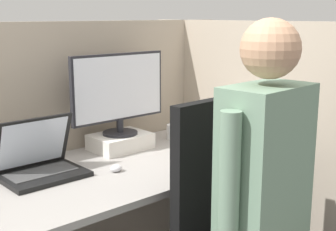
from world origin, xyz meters
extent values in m
cube|color=tan|center=(0.00, 0.78, 0.69)|extent=(2.13, 0.04, 1.39)
cube|color=tan|center=(0.84, 0.30, 0.69)|extent=(0.04, 1.40, 1.39)
cube|color=#9E9993|center=(0.00, 0.38, 0.72)|extent=(1.63, 0.75, 0.03)
cube|color=#4C4C51|center=(0.78, 0.38, 0.35)|extent=(0.03, 0.64, 0.70)
cube|color=white|center=(0.21, 0.60, 0.77)|extent=(0.29, 0.22, 0.08)
cylinder|color=#232328|center=(0.21, 0.60, 0.82)|extent=(0.18, 0.18, 0.01)
cylinder|color=#232328|center=(0.21, 0.60, 0.86)|extent=(0.04, 0.04, 0.07)
cube|color=#232328|center=(0.21, 0.60, 1.06)|extent=(0.55, 0.02, 0.34)
cube|color=silver|center=(0.21, 0.59, 1.06)|extent=(0.53, 0.00, 0.32)
cube|color=black|center=(-0.29, 0.47, 0.74)|extent=(0.34, 0.25, 0.02)
cube|color=#424242|center=(-0.29, 0.49, 0.75)|extent=(0.29, 0.14, 0.00)
cube|color=black|center=(-0.29, 0.55, 0.87)|extent=(0.34, 0.10, 0.24)
cube|color=silver|center=(-0.29, 0.54, 0.87)|extent=(0.30, 0.08, 0.21)
ellipsoid|color=silver|center=(-0.02, 0.32, 0.75)|extent=(0.06, 0.05, 0.03)
cube|color=#2D2D33|center=(0.73, 0.53, 0.76)|extent=(0.04, 0.15, 0.06)
cone|color=orange|center=(0.39, 0.21, 0.75)|extent=(0.04, 0.11, 0.04)
cylinder|color=green|center=(0.39, 0.27, 0.75)|extent=(0.02, 0.02, 0.02)
cube|color=black|center=(0.15, -0.10, 0.79)|extent=(0.44, 0.07, 0.62)
cube|color=gray|center=(0.14, -0.36, 0.89)|extent=(0.35, 0.22, 0.59)
sphere|color=tan|center=(0.14, -0.36, 1.31)|extent=(0.21, 0.21, 0.21)
cylinder|color=gray|center=(-0.07, -0.38, 0.89)|extent=(0.07, 0.07, 0.48)
cylinder|color=gray|center=(0.34, -0.35, 0.89)|extent=(0.07, 0.07, 0.48)
cylinder|color=white|center=(0.55, 0.56, 0.77)|extent=(0.08, 0.08, 0.08)
camera|label=1|loc=(-1.17, -1.30, 1.42)|focal=50.00mm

